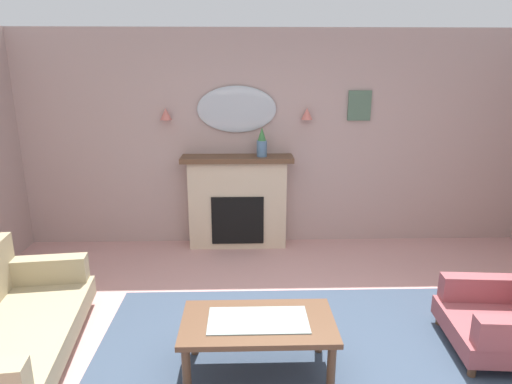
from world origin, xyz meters
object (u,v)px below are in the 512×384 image
Objects in this scene: wall_sconce_right at (307,114)px; coffee_table at (258,327)px; mantel_vase_centre at (262,143)px; framed_picture at (359,106)px; wall_sconce_left at (166,114)px; wall_mirror at (237,109)px; fireplace at (238,203)px.

wall_sconce_right reaches higher than coffee_table.
mantel_vase_centre is 1.29m from framed_picture.
framed_picture is at bearing 1.46° from wall_sconce_left.
wall_mirror is at bearing 93.81° from coffee_table.
fireplace is 3.84× the size of mantel_vase_centre.
mantel_vase_centre is at bearing -167.69° from wall_sconce_right.
wall_mirror is at bearing 90.00° from fireplace.
mantel_vase_centre is 2.53× the size of wall_sconce_right.
framed_picture reaches higher than fireplace.
fireplace is at bearing 174.61° from mantel_vase_centre.
wall_mirror is (-0.30, 0.17, 0.39)m from mantel_vase_centre.
wall_sconce_right is at bearing -174.73° from framed_picture.
wall_sconce_right is (0.85, 0.09, 1.09)m from fireplace.
framed_picture is (0.65, 0.06, 0.09)m from wall_sconce_right.
fireplace is 1.24× the size of coffee_table.
wall_sconce_left is 0.39× the size of framed_picture.
mantel_vase_centre reaches higher than fireplace.
wall_mirror is 6.86× the size of wall_sconce_left.
fireplace is 1.38m from wall_sconce_left.
fireplace is 1.91m from framed_picture.
mantel_vase_centre is at bearing -171.47° from framed_picture.
fireplace is 1.15m from wall_mirror.
wall_sconce_left reaches higher than coffee_table.
fireplace reaches higher than coffee_table.
fireplace is at bearing -173.84° from wall_sconce_right.
wall_sconce_left is (-1.15, 0.12, 0.34)m from mantel_vase_centre.
mantel_vase_centre is 2.53× the size of wall_sconce_left.
coffee_table is (0.17, -2.63, -1.33)m from wall_mirror.
wall_sconce_left is 1.00× the size of wall_sconce_right.
wall_sconce_left is 0.13× the size of coffee_table.
wall_mirror is at bearing 150.46° from mantel_vase_centre.
framed_picture is 3.25m from coffee_table.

